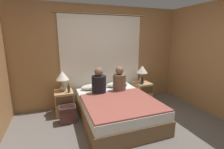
# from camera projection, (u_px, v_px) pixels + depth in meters

# --- Properties ---
(ground_plane) EXTENTS (16.00, 16.00, 0.00)m
(ground_plane) POSITION_uv_depth(u_px,v_px,m) (133.00, 140.00, 2.81)
(ground_plane) COLOR #66605B
(wall_back) EXTENTS (4.39, 0.06, 2.50)m
(wall_back) POSITION_uv_depth(u_px,v_px,m) (102.00, 56.00, 4.21)
(wall_back) COLOR #A37547
(wall_back) RESTS_ON ground_plane
(curtain_panel) EXTENTS (2.30, 0.02, 2.29)m
(curtain_panel) POSITION_uv_depth(u_px,v_px,m) (102.00, 61.00, 4.17)
(curtain_panel) COLOR white
(curtain_panel) RESTS_ON ground_plane
(bed) EXTENTS (1.47, 1.91, 0.49)m
(bed) POSITION_uv_depth(u_px,v_px,m) (117.00, 109.00, 3.46)
(bed) COLOR brown
(bed) RESTS_ON ground_plane
(nightstand_left) EXTENTS (0.40, 0.44, 0.54)m
(nightstand_left) POSITION_uv_depth(u_px,v_px,m) (64.00, 102.00, 3.74)
(nightstand_left) COLOR tan
(nightstand_left) RESTS_ON ground_plane
(nightstand_right) EXTENTS (0.40, 0.44, 0.54)m
(nightstand_right) POSITION_uv_depth(u_px,v_px,m) (142.00, 92.00, 4.42)
(nightstand_right) COLOR tan
(nightstand_right) RESTS_ON ground_plane
(lamp_left) EXTENTS (0.29, 0.29, 0.46)m
(lamp_left) POSITION_uv_depth(u_px,v_px,m) (62.00, 78.00, 3.66)
(lamp_left) COLOR #B2A899
(lamp_left) RESTS_ON nightstand_left
(lamp_right) EXTENTS (0.29, 0.29, 0.46)m
(lamp_right) POSITION_uv_depth(u_px,v_px,m) (142.00, 71.00, 4.34)
(lamp_right) COLOR #B2A899
(lamp_right) RESTS_ON nightstand_right
(pillow_left) EXTENTS (0.59, 0.29, 0.12)m
(pillow_left) POSITION_uv_depth(u_px,v_px,m) (93.00, 87.00, 3.98)
(pillow_left) COLOR silver
(pillow_left) RESTS_ON bed
(pillow_right) EXTENTS (0.59, 0.29, 0.12)m
(pillow_right) POSITION_uv_depth(u_px,v_px,m) (117.00, 84.00, 4.20)
(pillow_right) COLOR silver
(pillow_right) RESTS_ON bed
(blanket_on_bed) EXTENTS (1.41, 1.32, 0.03)m
(blanket_on_bed) POSITION_uv_depth(u_px,v_px,m) (122.00, 102.00, 3.16)
(blanket_on_bed) COLOR #994C42
(blanket_on_bed) RESTS_ON bed
(person_left_in_bed) EXTENTS (0.32, 0.32, 0.60)m
(person_left_in_bed) POSITION_uv_depth(u_px,v_px,m) (99.00, 83.00, 3.65)
(person_left_in_bed) COLOR black
(person_left_in_bed) RESTS_ON bed
(person_right_in_bed) EXTENTS (0.31, 0.31, 0.59)m
(person_right_in_bed) POSITION_uv_depth(u_px,v_px,m) (119.00, 81.00, 3.82)
(person_right_in_bed) COLOR brown
(person_right_in_bed) RESTS_ON bed
(beer_bottle_on_left_stand) EXTENTS (0.06, 0.06, 0.22)m
(beer_bottle_on_left_stand) POSITION_uv_depth(u_px,v_px,m) (69.00, 89.00, 3.59)
(beer_bottle_on_left_stand) COLOR #513819
(beer_bottle_on_left_stand) RESTS_ON nightstand_left
(beer_bottle_on_right_stand) EXTENTS (0.06, 0.06, 0.24)m
(beer_bottle_on_right_stand) POSITION_uv_depth(u_px,v_px,m) (142.00, 81.00, 4.21)
(beer_bottle_on_right_stand) COLOR black
(beer_bottle_on_right_stand) RESTS_ON nightstand_right
(backpack_on_floor) EXTENTS (0.34, 0.27, 0.35)m
(backpack_on_floor) POSITION_uv_depth(u_px,v_px,m) (68.00, 113.00, 3.37)
(backpack_on_floor) COLOR brown
(backpack_on_floor) RESTS_ON ground_plane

